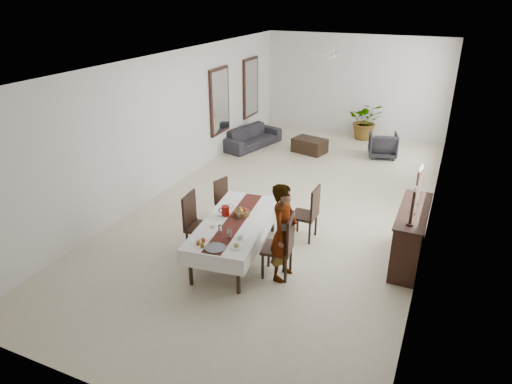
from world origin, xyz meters
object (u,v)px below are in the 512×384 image
woman (284,232)px  sofa (252,137)px  red_pitcher (225,211)px  dining_table_top (235,222)px  sideboard_body (410,237)px

woman → sofa: size_ratio=0.83×
red_pitcher → sofa: 6.17m
dining_table_top → red_pitcher: red_pitcher is taller
dining_table_top → woman: 1.07m
woman → sofa: (-3.38, 6.16, -0.55)m
woman → sideboard_body: size_ratio=1.02×
dining_table_top → red_pitcher: (-0.25, 0.11, 0.13)m
dining_table_top → woman: size_ratio=1.32×
sofa → woman: bearing=-135.4°
sideboard_body → dining_table_top: bearing=-159.7°
woman → sofa: 7.05m
dining_table_top → sofa: size_ratio=1.10×
woman → sideboard_body: woman is taller
red_pitcher → sideboard_body: bearing=17.0°
dining_table_top → woman: woman is taller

